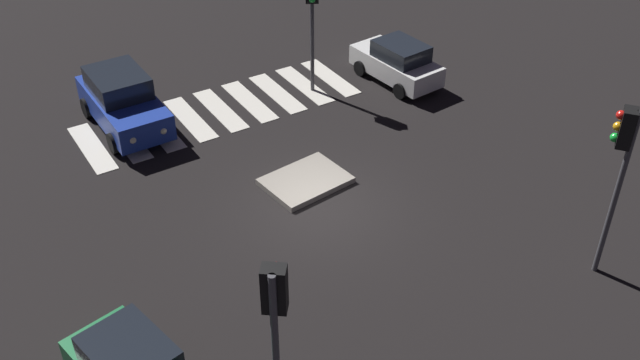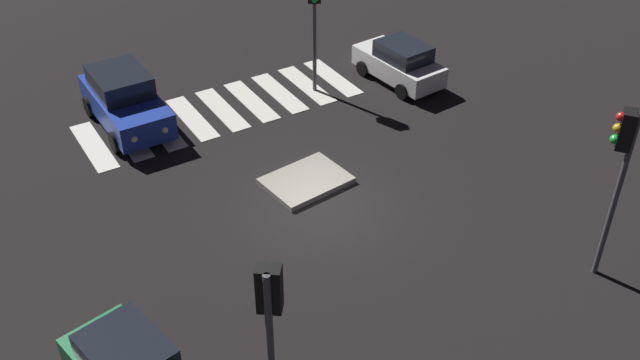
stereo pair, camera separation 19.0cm
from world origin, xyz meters
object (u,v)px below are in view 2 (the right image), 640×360
car_white (400,63)px  traffic_island (306,181)px  car_blue (125,100)px  traffic_light_south (314,5)px  traffic_light_west (622,155)px  traffic_light_north (270,318)px

car_white → traffic_island: bearing=116.4°
car_blue → traffic_light_south: traffic_light_south is taller
traffic_light_west → traffic_light_south: bearing=-32.4°
car_blue → traffic_light_south: bearing=77.7°
car_white → traffic_light_north: 16.25m
car_white → traffic_light_south: (3.11, -0.93, 2.57)m
car_blue → traffic_light_west: bearing=29.7°
traffic_island → traffic_light_north: 9.68m
traffic_island → traffic_light_south: size_ratio=0.59×
car_white → car_blue: size_ratio=0.86×
traffic_light_south → car_blue: bearing=-72.0°
traffic_light_south → traffic_light_west: bearing=35.3°
car_blue → traffic_island: bearing=28.7°
car_blue → traffic_light_north: bearing=-7.5°
traffic_island → traffic_light_north: bearing=55.8°
car_white → car_blue: car_blue is taller
car_blue → traffic_light_west: (-7.74, 13.30, 2.67)m
traffic_island → traffic_light_west: bearing=121.1°
car_white → car_blue: bearing=71.6°
traffic_light_west → traffic_light_north: traffic_light_west is taller
traffic_light_south → car_white: bearing=103.1°
traffic_island → car_white: car_white is taller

